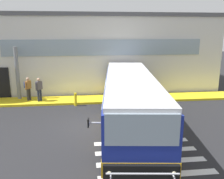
% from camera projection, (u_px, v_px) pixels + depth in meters
% --- Properties ---
extents(ground_plane, '(80.00, 90.00, 0.02)m').
position_uv_depth(ground_plane, '(96.00, 125.00, 13.40)').
color(ground_plane, '#232326').
rests_on(ground_plane, ground).
extents(bay_paint_stripes, '(4.40, 3.96, 0.01)m').
position_uv_depth(bay_paint_stripes, '(152.00, 162.00, 9.56)').
color(bay_paint_stripes, silver).
rests_on(bay_paint_stripes, ground).
extents(terminal_building, '(22.87, 13.80, 6.39)m').
position_uv_depth(terminal_building, '(82.00, 50.00, 23.79)').
color(terminal_building, silver).
rests_on(terminal_building, ground).
extents(boarding_curb, '(25.07, 2.00, 0.15)m').
position_uv_depth(boarding_curb, '(93.00, 99.00, 18.01)').
color(boarding_curb, yellow).
rests_on(boarding_curb, ground).
extents(entry_support_column, '(0.28, 0.28, 3.79)m').
position_uv_depth(entry_support_column, '(17.00, 73.00, 17.53)').
color(entry_support_column, slate).
rests_on(entry_support_column, boarding_curb).
extents(bus_main_foreground, '(4.33, 12.00, 2.70)m').
position_uv_depth(bus_main_foreground, '(130.00, 101.00, 13.15)').
color(bus_main_foreground, navy).
rests_on(bus_main_foreground, ground).
extents(passenger_near_column, '(0.49, 0.52, 1.68)m').
position_uv_depth(passenger_near_column, '(28.00, 87.00, 17.34)').
color(passenger_near_column, '#2D2D33').
rests_on(passenger_near_column, boarding_curb).
extents(passenger_by_doorway, '(0.42, 0.46, 1.68)m').
position_uv_depth(passenger_by_doorway, '(39.00, 88.00, 17.11)').
color(passenger_by_doorway, '#1E2338').
rests_on(passenger_by_doorway, boarding_curb).
extents(safety_bollard_yellow, '(0.18, 0.18, 0.90)m').
position_uv_depth(safety_bollard_yellow, '(76.00, 99.00, 16.63)').
color(safety_bollard_yellow, yellow).
rests_on(safety_bollard_yellow, ground).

